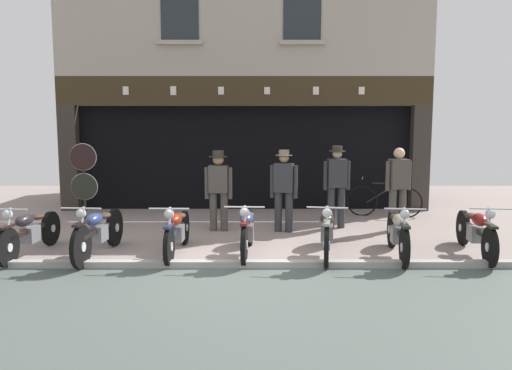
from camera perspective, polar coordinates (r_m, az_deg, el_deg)
ground at (r=6.82m, az=-2.29°, el=-12.05°), size 21.16×22.00×0.18m
shop_facade at (r=14.43m, az=-0.98°, el=5.27°), size 9.46×4.42×6.44m
motorcycle_far_left at (r=9.17m, az=-23.99°, el=-4.75°), size 0.62×2.02×0.90m
motorcycle_left at (r=8.70m, az=-17.18°, el=-4.93°), size 0.62×2.08×0.93m
motorcycle_center_left at (r=8.54m, az=-8.75°, el=-5.04°), size 0.62×2.03×0.90m
motorcycle_center at (r=8.42m, az=-0.85°, el=-5.03°), size 0.62×2.00×0.92m
motorcycle_center_right at (r=8.43m, az=8.14°, el=-5.06°), size 0.62×2.05×0.93m
motorcycle_right at (r=8.60m, az=15.84°, el=-5.10°), size 0.62×1.93×0.91m
motorcycle_far_right at (r=9.13m, az=23.67°, el=-4.74°), size 0.62×2.06×0.90m
salesman_left at (r=10.22m, az=-4.11°, el=-0.14°), size 0.56×0.37×1.63m
shopkeeper_center at (r=10.12m, az=3.29°, el=-0.22°), size 0.55×0.33×1.65m
salesman_right at (r=10.59m, az=9.20°, el=0.25°), size 0.56×0.33×1.71m
assistant_far_right at (r=10.61m, az=15.85°, el=0.02°), size 0.55×0.30×1.69m
tyre_sign_pole at (r=12.04m, az=-18.69°, el=1.29°), size 0.62×0.06×1.73m
advert_board_near at (r=12.87m, az=5.27°, el=5.75°), size 0.73×0.03×0.90m
leaning_bicycle at (r=12.20m, az=14.41°, el=-1.69°), size 1.70×0.57×0.95m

